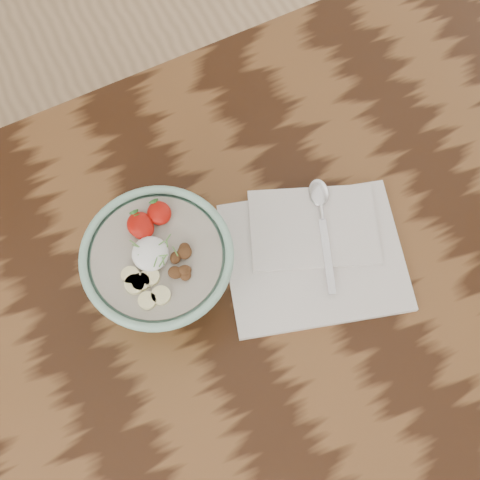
% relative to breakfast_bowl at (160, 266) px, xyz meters
% --- Properties ---
extents(table, '(1.60, 0.90, 0.75)m').
position_rel_breakfast_bowl_xyz_m(table, '(0.05, -0.08, -0.16)').
color(table, black).
rests_on(table, ground).
extents(breakfast_bowl, '(0.21, 0.21, 0.14)m').
position_rel_breakfast_bowl_xyz_m(breakfast_bowl, '(0.00, 0.00, 0.00)').
color(breakfast_bowl, '#8EBFA7').
rests_on(breakfast_bowl, table).
extents(napkin, '(0.32, 0.28, 0.02)m').
position_rel_breakfast_bowl_xyz_m(napkin, '(0.22, -0.06, -0.06)').
color(napkin, silver).
rests_on(napkin, table).
extents(spoon, '(0.09, 0.18, 0.01)m').
position_rel_breakfast_bowl_xyz_m(spoon, '(0.26, -0.00, -0.05)').
color(spoon, silver).
rests_on(spoon, napkin).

